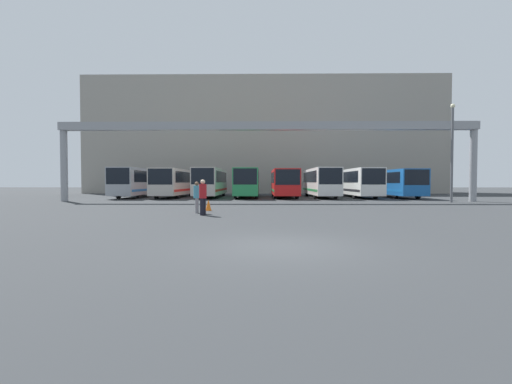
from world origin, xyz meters
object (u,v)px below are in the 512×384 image
object	(u,v)px
bus_slot_1	(175,181)
pedestrian_near_right	(203,196)
bus_slot_5	(320,181)
bus_slot_7	(396,182)
bus_slot_6	(356,181)
lamp_post	(452,149)
bus_slot_0	(140,181)
traffic_cone	(208,205)
pedestrian_near_center	(197,196)
bus_slot_2	(211,181)
bus_slot_3	(247,181)
bus_slot_4	(284,182)

from	to	relation	value
bus_slot_1	pedestrian_near_right	size ratio (longest dim) A/B	6.15
bus_slot_5	bus_slot_7	bearing A→B (deg)	-5.40
bus_slot_6	lamp_post	xyz separation A→B (m)	(5.20, -10.10, 2.68)
bus_slot_0	lamp_post	size ratio (longest dim) A/B	1.50
bus_slot_5	traffic_cone	size ratio (longest dim) A/B	17.87
bus_slot_0	bus_slot_5	xyz separation A→B (m)	(20.62, -0.25, -0.01)
bus_slot_7	lamp_post	xyz separation A→B (m)	(1.07, -9.16, 2.74)
bus_slot_0	pedestrian_near_center	xyz separation A→B (m)	(10.33, -20.23, -0.92)
bus_slot_5	lamp_post	world-z (taller)	lamp_post
bus_slot_2	pedestrian_near_center	xyz separation A→B (m)	(2.08, -19.92, -0.91)
bus_slot_5	pedestrian_near_center	world-z (taller)	bus_slot_5
bus_slot_3	bus_slot_4	size ratio (longest dim) A/B	1.04
bus_slot_6	bus_slot_4	bearing A→B (deg)	-172.47
bus_slot_5	lamp_post	distance (m)	13.88
bus_slot_0	bus_slot_4	size ratio (longest dim) A/B	1.23
bus_slot_3	bus_slot_7	distance (m)	16.49
bus_slot_4	pedestrian_near_center	xyz separation A→B (m)	(-6.17, -19.05, -0.83)
bus_slot_1	bus_slot_5	bearing A→B (deg)	0.82
lamp_post	traffic_cone	bearing A→B (deg)	-156.34
bus_slot_6	bus_slot_2	bearing A→B (deg)	-179.22
pedestrian_near_right	bus_slot_7	bearing A→B (deg)	-13.21
bus_slot_7	pedestrian_near_right	size ratio (longest dim) A/B	5.56
bus_slot_1	bus_slot_7	size ratio (longest dim) A/B	1.11
bus_slot_0	pedestrian_near_center	world-z (taller)	bus_slot_0
bus_slot_6	traffic_cone	xyz separation A→B (m)	(-14.02, -18.52, -1.48)
bus_slot_2	bus_slot_3	size ratio (longest dim) A/B	1.13
bus_slot_1	pedestrian_near_center	xyz separation A→B (m)	(6.20, -19.74, -0.88)
pedestrian_near_right	lamp_post	size ratio (longest dim) A/B	0.22
bus_slot_3	lamp_post	world-z (taller)	lamp_post
lamp_post	pedestrian_near_center	bearing A→B (deg)	-152.88
bus_slot_5	pedestrian_near_right	bearing A→B (deg)	-114.68
pedestrian_near_right	traffic_cone	world-z (taller)	pedestrian_near_right
bus_slot_0	bus_slot_1	distance (m)	4.15
bus_slot_2	lamp_post	distance (m)	23.98
bus_slot_0	pedestrian_near_center	size ratio (longest dim) A/B	7.09
bus_slot_4	bus_slot_6	xyz separation A→B (m)	(8.25, 1.09, 0.05)
bus_slot_7	pedestrian_near_center	world-z (taller)	bus_slot_7
bus_slot_3	pedestrian_near_center	xyz separation A→B (m)	(-2.04, -19.25, -0.88)
bus_slot_5	bus_slot_7	xyz separation A→B (m)	(8.25, -0.78, -0.09)
pedestrian_near_center	pedestrian_near_right	distance (m)	1.34
pedestrian_near_right	lamp_post	bearing A→B (deg)	-31.26
bus_slot_0	bus_slot_5	distance (m)	20.62
bus_slot_2	pedestrian_near_center	size ratio (longest dim) A/B	6.73
bus_slot_7	bus_slot_1	bearing A→B (deg)	178.74
lamp_post	bus_slot_1	bearing A→B (deg)	159.41
bus_slot_1	bus_slot_5	distance (m)	16.49
bus_slot_0	lamp_post	world-z (taller)	lamp_post
bus_slot_4	bus_slot_6	distance (m)	8.32
bus_slot_5	bus_slot_6	distance (m)	4.13
bus_slot_2	pedestrian_near_center	world-z (taller)	bus_slot_2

